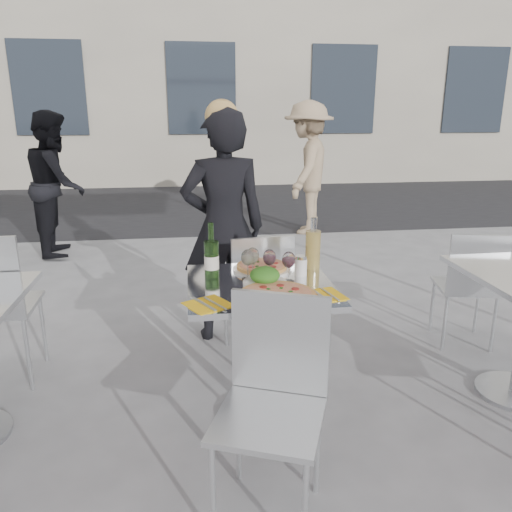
{
  "coord_description": "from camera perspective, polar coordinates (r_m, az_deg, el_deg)",
  "views": [
    {
      "loc": [
        -0.34,
        -2.33,
        1.58
      ],
      "look_at": [
        0.0,
        0.15,
        0.85
      ],
      "focal_mm": 35.0,
      "sensor_mm": 36.0,
      "label": 1
    }
  ],
  "objects": [
    {
      "name": "pizza_near",
      "position": [
        2.32,
        2.48,
        -4.45
      ],
      "size": [
        0.36,
        0.36,
        0.02
      ],
      "color": "#DEA756",
      "rests_on": "main_table"
    },
    {
      "name": "main_table",
      "position": [
        2.58,
        0.45,
        -7.59
      ],
      "size": [
        0.72,
        0.72,
        0.75
      ],
      "color": "#B7BABF",
      "rests_on": "ground"
    },
    {
      "name": "pizza_far",
      "position": [
        2.7,
        0.66,
        -1.31
      ],
      "size": [
        0.31,
        0.31,
        0.03
      ],
      "color": "white",
      "rests_on": "main_table"
    },
    {
      "name": "carafe",
      "position": [
        2.68,
        6.51,
        0.74
      ],
      "size": [
        0.08,
        0.08,
        0.29
      ],
      "color": "#DCBD5D",
      "rests_on": "main_table"
    },
    {
      "name": "wineglass_white_b",
      "position": [
        2.57,
        -0.38,
        -0.06
      ],
      "size": [
        0.07,
        0.07,
        0.16
      ],
      "color": "white",
      "rests_on": "main_table"
    },
    {
      "name": "sugar_shaker",
      "position": [
        2.61,
        5.14,
        -1.12
      ],
      "size": [
        0.06,
        0.06,
        0.11
      ],
      "color": "white",
      "rests_on": "main_table"
    },
    {
      "name": "ground",
      "position": [
        2.84,
        0.43,
        -17.58
      ],
      "size": [
        80.0,
        80.0,
        0.0
      ],
      "primitive_type": "plane",
      "color": "slate"
    },
    {
      "name": "side_chair_rfar",
      "position": [
        3.64,
        23.3,
        -2.54
      ],
      "size": [
        0.45,
        0.46,
        0.83
      ],
      "rotation": [
        0.0,
        0.0,
        2.93
      ],
      "color": "silver",
      "rests_on": "ground"
    },
    {
      "name": "pedestrian_a",
      "position": [
        6.03,
        -21.85,
        7.65
      ],
      "size": [
        0.69,
        0.84,
        1.59
      ],
      "primitive_type": "imported",
      "rotation": [
        0.0,
        0.0,
        1.69
      ],
      "color": "black",
      "rests_on": "ground"
    },
    {
      "name": "napkin_left",
      "position": [
        2.24,
        -5.51,
        -5.51
      ],
      "size": [
        0.25,
        0.25,
        0.01
      ],
      "rotation": [
        0.0,
        0.0,
        0.51
      ],
      "color": "yellow",
      "rests_on": "main_table"
    },
    {
      "name": "street_asphalt",
      "position": [
        8.98,
        -5.47,
        6.12
      ],
      "size": [
        24.0,
        5.0,
        0.0
      ],
      "primitive_type": "cube",
      "color": "black",
      "rests_on": "ground"
    },
    {
      "name": "chair_near",
      "position": [
        2.04,
        2.07,
        -14.86
      ],
      "size": [
        0.53,
        0.54,
        0.89
      ],
      "rotation": [
        0.0,
        0.0,
        -0.38
      ],
      "color": "silver",
      "rests_on": "ground"
    },
    {
      "name": "wine_bottle",
      "position": [
        2.54,
        -5.1,
        -0.2
      ],
      "size": [
        0.07,
        0.08,
        0.29
      ],
      "color": "#294F1D",
      "rests_on": "main_table"
    },
    {
      "name": "wineglass_red_b",
      "position": [
        2.5,
        3.76,
        -0.56
      ],
      "size": [
        0.07,
        0.07,
        0.16
      ],
      "color": "white",
      "rests_on": "main_table"
    },
    {
      "name": "napkin_right",
      "position": [
        2.36,
        7.7,
        -4.44
      ],
      "size": [
        0.21,
        0.21,
        0.01
      ],
      "rotation": [
        0.0,
        0.0,
        0.22
      ],
      "color": "yellow",
      "rests_on": "main_table"
    },
    {
      "name": "wineglass_red_a",
      "position": [
        2.53,
        1.55,
        -0.29
      ],
      "size": [
        0.07,
        0.07,
        0.16
      ],
      "color": "white",
      "rests_on": "main_table"
    },
    {
      "name": "salad_plate",
      "position": [
        2.49,
        1.03,
        -2.4
      ],
      "size": [
        0.22,
        0.22,
        0.09
      ],
      "color": "white",
      "rests_on": "main_table"
    },
    {
      "name": "wineglass_white_a",
      "position": [
        2.53,
        -0.96,
        -0.31
      ],
      "size": [
        0.07,
        0.07,
        0.16
      ],
      "color": "white",
      "rests_on": "main_table"
    },
    {
      "name": "pedestrian_b",
      "position": [
        6.64,
        5.89,
        9.95
      ],
      "size": [
        1.04,
        1.27,
        1.71
      ],
      "primitive_type": "imported",
      "rotation": [
        0.0,
        0.0,
        4.28
      ],
      "color": "tan",
      "rests_on": "ground"
    },
    {
      "name": "woman_diner",
      "position": [
        3.45,
        -3.7,
        3.2
      ],
      "size": [
        0.61,
        0.43,
        1.6
      ],
      "primitive_type": "imported",
      "rotation": [
        0.0,
        0.0,
        3.22
      ],
      "color": "black",
      "rests_on": "ground"
    },
    {
      "name": "chair_far",
      "position": [
        3.16,
        0.32,
        -3.56
      ],
      "size": [
        0.43,
        0.44,
        0.86
      ],
      "rotation": [
        0.0,
        0.0,
        3.25
      ],
      "color": "silver",
      "rests_on": "ground"
    }
  ]
}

